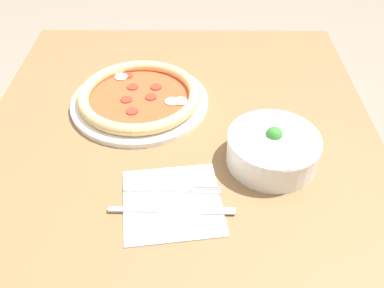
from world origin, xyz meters
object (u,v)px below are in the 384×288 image
at_px(knife, 166,210).
at_px(pizza, 139,97).
at_px(fork, 172,190).
at_px(bowl, 273,147).

bearing_deg(knife, pizza, 104.08).
relative_size(fork, knife, 0.80).
relative_size(pizza, bowl, 1.75).
bearing_deg(bowl, pizza, -124.50).
height_order(pizza, fork, pizza).
height_order(pizza, bowl, bowl).
distance_m(pizza, bowl, 0.33).
bearing_deg(fork, knife, -98.62).
relative_size(pizza, knife, 1.42).
xyz_separation_m(pizza, fork, (0.27, 0.08, -0.01)).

